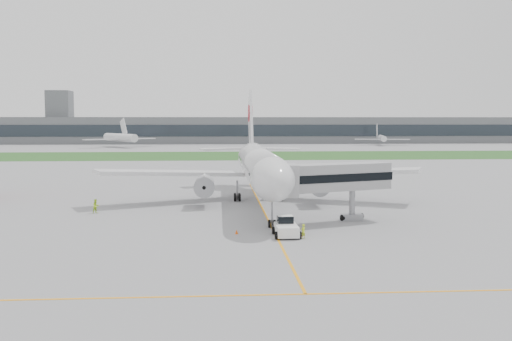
{
  "coord_description": "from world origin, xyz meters",
  "views": [
    {
      "loc": [
        -6.05,
        -78.61,
        12.1
      ],
      "look_at": [
        -0.69,
        2.0,
        5.03
      ],
      "focal_mm": 40.0,
      "sensor_mm": 36.0,
      "label": 1
    }
  ],
  "objects": [
    {
      "name": "ground_crew_near",
      "position": [
        2.64,
        -21.22,
        0.76
      ],
      "size": [
        0.65,
        0.63,
        1.51
      ],
      "primitive_type": "imported",
      "rotation": [
        0.0,
        0.0,
        3.84
      ],
      "color": "#D0ED27",
      "rests_on": "ground"
    },
    {
      "name": "control_tower",
      "position": [
        -90.0,
        232.0,
        0.0
      ],
      "size": [
        12.0,
        12.0,
        56.0
      ],
      "primitive_type": null,
      "color": "slate",
      "rests_on": "ground"
    },
    {
      "name": "ground",
      "position": [
        0.0,
        0.0,
        0.0
      ],
      "size": [
        600.0,
        600.0,
        0.0
      ],
      "primitive_type": "plane",
      "color": "gray",
      "rests_on": "ground"
    },
    {
      "name": "pushback_tug",
      "position": [
        1.04,
        -19.78,
        0.94
      ],
      "size": [
        2.75,
        4.03,
        2.05
      ],
      "rotation": [
        0.0,
        0.0,
        0.01
      ],
      "color": "white",
      "rests_on": "ground"
    },
    {
      "name": "ground_crew_far",
      "position": [
        -22.1,
        -3.45,
        0.93
      ],
      "size": [
        1.15,
        1.14,
        1.87
      ],
      "primitive_type": "imported",
      "rotation": [
        0.0,
        0.0,
        0.76
      ],
      "color": "#B6E726",
      "rests_on": "ground"
    },
    {
      "name": "airliner",
      "position": [
        0.0,
        4.87,
        5.66
      ],
      "size": [
        48.13,
        53.95,
        17.88
      ],
      "color": "silver",
      "rests_on": "ground"
    },
    {
      "name": "grass_strip",
      "position": [
        0.0,
        120.0,
        0.01
      ],
      "size": [
        600.0,
        50.0,
        0.02
      ],
      "primitive_type": "cube",
      "color": "#27551F",
      "rests_on": "ground"
    },
    {
      "name": "jet_bridge",
      "position": [
        6.59,
        -12.78,
        5.35
      ],
      "size": [
        15.1,
        9.19,
        7.23
      ],
      "rotation": [
        0.0,
        0.0,
        0.35
      ],
      "color": "#9C9C9F",
      "rests_on": "ground"
    },
    {
      "name": "apron_markings",
      "position": [
        0.0,
        -5.0,
        0.0
      ],
      "size": [
        70.0,
        70.0,
        0.04
      ],
      "primitive_type": null,
      "color": "#FD9F16",
      "rests_on": "ground"
    },
    {
      "name": "safety_cone_left",
      "position": [
        -4.13,
        -18.45,
        0.24
      ],
      "size": [
        0.35,
        0.35,
        0.48
      ],
      "primitive_type": "cone",
      "color": "#EA530C",
      "rests_on": "ground"
    },
    {
      "name": "terminal_building",
      "position": [
        0.0,
        229.87,
        7.0
      ],
      "size": [
        320.0,
        22.3,
        14.0
      ],
      "color": "slate",
      "rests_on": "ground"
    },
    {
      "name": "distant_aircraft_right",
      "position": [
        74.72,
        198.03,
        0.0
      ],
      "size": [
        30.91,
        28.48,
        10.2
      ],
      "primitive_type": null,
      "rotation": [
        0.0,
        0.0,
        -0.21
      ],
      "color": "silver",
      "rests_on": "ground"
    },
    {
      "name": "distant_aircraft_left",
      "position": [
        -50.72,
        185.25,
        0.0
      ],
      "size": [
        44.83,
        43.73,
        12.97
      ],
      "primitive_type": null,
      "rotation": [
        0.0,
        0.0,
        0.59
      ],
      "color": "silver",
      "rests_on": "ground"
    },
    {
      "name": "safety_cone_right",
      "position": [
        2.51,
        -20.15,
        0.26
      ],
      "size": [
        0.37,
        0.37,
        0.51
      ],
      "primitive_type": "cone",
      "color": "#EA530C",
      "rests_on": "ground"
    }
  ]
}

